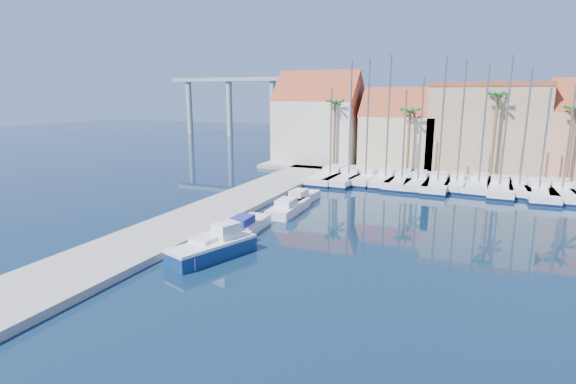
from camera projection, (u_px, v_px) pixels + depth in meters
ground at (197, 308)px, 22.71m from camera, size 260.00×260.00×0.00m
quay_west at (199, 218)px, 38.23m from camera, size 6.00×77.00×0.50m
shore_north at (458, 170)px, 61.93m from camera, size 54.00×16.00×0.50m
fishing_boat at (214, 247)px, 29.57m from camera, size 3.95×6.43×2.14m
motorboat_west_0 at (213, 246)px, 30.45m from camera, size 2.67×6.66×1.40m
motorboat_west_1 at (245, 226)px, 34.91m from camera, size 2.22×6.09×1.40m
motorboat_west_2 at (288, 207)px, 40.72m from camera, size 2.18×6.36×1.40m
motorboat_west_3 at (301, 198)px, 44.41m from camera, size 2.08×5.91×1.40m
sailboat_0 at (332, 175)px, 56.31m from camera, size 3.31×11.56×11.20m
sailboat_1 at (351, 176)px, 55.53m from camera, size 4.03×11.81×14.36m
sailboat_2 at (367, 177)px, 54.94m from camera, size 2.69×8.91×14.48m
sailboat_3 at (386, 178)px, 54.01m from camera, size 2.49×9.24×14.96m
sailboat_4 at (403, 180)px, 53.07m from camera, size 3.32×10.00×11.04m
sailboat_5 at (418, 181)px, 52.45m from camera, size 3.26×10.16×12.35m
sailboat_6 at (438, 183)px, 51.32m from camera, size 2.98×10.19×14.53m
sailboat_7 at (457, 182)px, 51.36m from camera, size 2.43×8.27×14.18m
sailboat_8 at (479, 184)px, 50.68m from camera, size 3.24×9.42×13.67m
sailboat_9 at (499, 187)px, 49.10m from camera, size 2.66×9.82×14.47m
sailboat_10 at (519, 187)px, 48.89m from camera, size 2.45×8.23×13.15m
sailboat_11 at (538, 190)px, 47.56m from camera, size 3.19×10.84×11.19m
sailboat_12 at (561, 191)px, 47.31m from camera, size 3.48×10.68×11.36m
building_0 at (319, 121)px, 67.36m from camera, size 12.30×9.00×13.50m
building_1 at (400, 132)px, 63.02m from camera, size 10.30×8.00×11.00m
building_2 at (485, 127)px, 59.49m from camera, size 14.20×10.20×11.50m
palm_0 at (335, 105)px, 60.78m from camera, size 2.60×2.60×10.15m
palm_1 at (410, 113)px, 57.15m from camera, size 2.60×2.60×9.15m
palm_2 at (498, 99)px, 52.91m from camera, size 2.60×2.60×11.15m
palm_3 at (575, 112)px, 50.14m from camera, size 2.60×2.60×9.65m
viaduct at (254, 95)px, 109.15m from camera, size 48.00×2.20×14.45m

